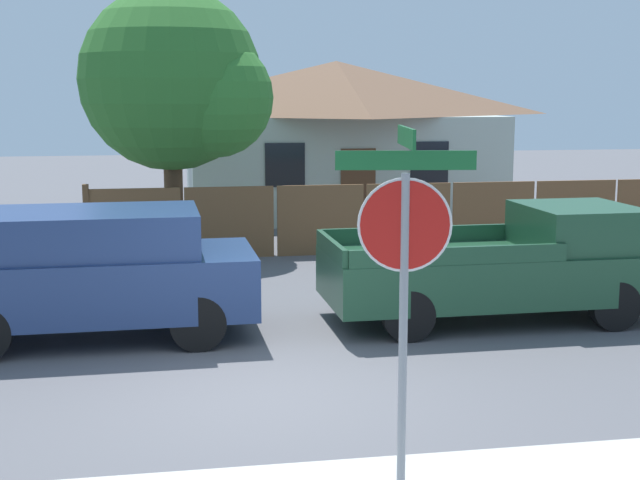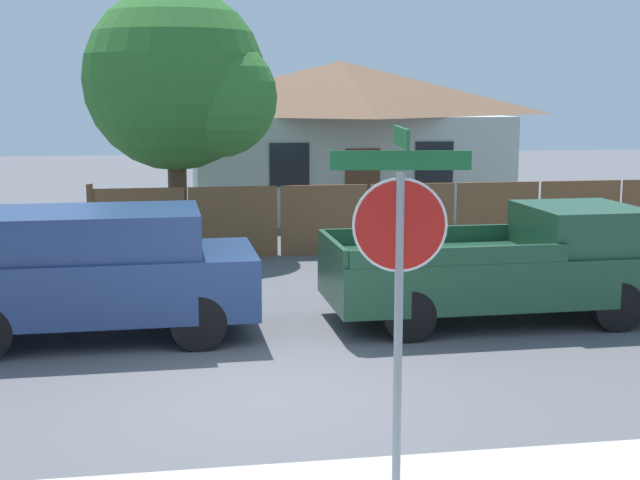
# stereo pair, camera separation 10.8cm
# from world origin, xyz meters

# --- Properties ---
(ground_plane) EXTENTS (80.00, 80.00, 0.00)m
(ground_plane) POSITION_xyz_m (0.00, 0.00, 0.00)
(ground_plane) COLOR #56565B
(wooden_fence) EXTENTS (13.52, 0.12, 1.59)m
(wooden_fence) POSITION_xyz_m (4.08, 8.53, 0.75)
(wooden_fence) COLOR brown
(wooden_fence) RESTS_ON ground
(house) EXTENTS (8.99, 6.37, 4.27)m
(house) POSITION_xyz_m (3.80, 15.26, 2.21)
(house) COLOR #B2C1B7
(house) RESTS_ON ground
(oak_tree) EXTENTS (4.05, 3.85, 5.61)m
(oak_tree) POSITION_xyz_m (-0.68, 9.44, 3.59)
(oak_tree) COLOR brown
(oak_tree) RESTS_ON ground
(red_suv) EXTENTS (4.44, 2.05, 1.81)m
(red_suv) POSITION_xyz_m (-2.07, 2.72, 0.98)
(red_suv) COLOR navy
(red_suv) RESTS_ON ground
(orange_pickup) EXTENTS (5.02, 2.08, 1.72)m
(orange_pickup) POSITION_xyz_m (4.00, 2.72, 0.83)
(orange_pickup) COLOR #1E472D
(orange_pickup) RESTS_ON ground
(stop_sign) EXTENTS (1.09, 0.98, 3.15)m
(stop_sign) POSITION_xyz_m (0.79, -3.10, 2.16)
(stop_sign) COLOR gray
(stop_sign) RESTS_ON ground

